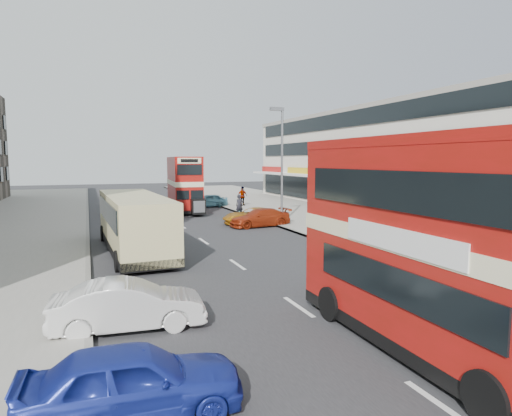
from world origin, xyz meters
name	(u,v)px	position (x,y,z in m)	size (l,w,h in m)	color
ground	(332,330)	(0.00, 0.00, 0.00)	(160.00, 160.00, 0.00)	#28282B
road_surface	(182,226)	(0.00, 20.00, 0.01)	(12.00, 90.00, 0.01)	#28282B
pavement_right	(334,217)	(12.00, 20.00, 0.07)	(12.00, 90.00, 0.15)	gray
kerb_left	(88,230)	(-6.10, 20.00, 0.07)	(0.20, 90.00, 0.16)	gray
kerb_right	(264,221)	(6.10, 20.00, 0.07)	(0.20, 90.00, 0.16)	gray
commercial_row	(402,159)	(19.95, 22.00, 4.70)	(9.90, 46.20, 9.30)	beige
street_lamp	(281,157)	(6.52, 18.00, 4.78)	(1.00, 0.20, 8.12)	slate
bus_main	(430,243)	(1.50, -1.86, 2.59)	(2.53, 8.96, 4.92)	black
bus_second	(184,184)	(2.05, 29.01, 2.46)	(2.93, 8.65, 4.68)	black
coach	(134,221)	(-3.90, 12.35, 1.55)	(2.96, 10.04, 2.63)	black
car_left_near	(133,381)	(-5.36, -2.26, 0.66)	(1.57, 3.89, 1.33)	navy
car_left_front	(129,305)	(-5.07, 2.00, 0.66)	(1.40, 4.03, 1.33)	silver
car_right_a	(260,218)	(4.96, 18.00, 0.62)	(1.74, 4.27, 1.24)	#9A2A0F
car_right_b	(253,216)	(4.90, 19.12, 0.61)	(2.01, 4.36, 1.21)	#C47C13
car_right_c	(208,201)	(4.89, 31.63, 0.65)	(1.52, 3.79, 1.29)	#589BB1
pedestrian_near	(338,219)	(8.01, 12.86, 1.06)	(0.67, 0.46, 1.82)	gray
pedestrian_far	(242,196)	(8.06, 30.62, 1.08)	(1.09, 0.45, 1.86)	gray
cyclist	(240,212)	(4.55, 21.11, 0.68)	(0.75, 1.66, 2.00)	gray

